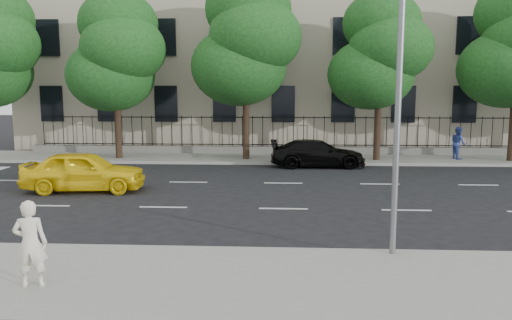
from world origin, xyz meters
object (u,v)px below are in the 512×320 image
Objects in this scene: yellow_taxi at (84,171)px; woman_near at (30,243)px; street_light at (396,34)px; black_sedan at (318,153)px.

woman_near is (2.81, -9.59, 0.22)m from yellow_taxi.
street_light is 14.02m from black_sedan.
street_light is 1.76× the size of yellow_taxi.
black_sedan is (-0.76, 13.27, -4.46)m from street_light.
street_light is 8.89m from woman_near.
black_sedan is 17.40m from woman_near.
black_sedan is at bearing 93.28° from street_light.
street_light is at bearing -178.88° from black_sedan.
street_light is at bearing -129.06° from yellow_taxi.
yellow_taxi is 11.43m from black_sedan.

